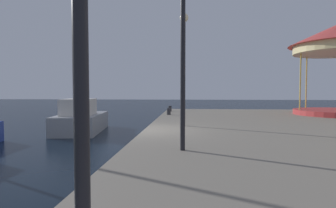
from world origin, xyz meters
The scene contains 6 objects.
ground_plane centered at (0.00, 0.00, 0.00)m, with size 120.00×120.00×0.00m, color black.
motorboat_grey centered at (-4.24, 4.38, 0.69)m, with size 2.72×4.73×1.84m.
lamp_post_mid_promenade centered at (1.54, -3.57, 3.91)m, with size 0.36×0.36×4.59m.
lamp_post_far_end centered at (1.48, 1.19, 3.95)m, with size 0.36×0.36×4.66m.
bollard_center centered at (0.46, 6.47, 1.00)m, with size 0.24×0.24×0.40m, color #2D2D33.
bollard_north centered at (0.35, 9.14, 1.00)m, with size 0.24×0.24×0.40m, color #2D2D33.
Camera 1 is at (1.69, -10.36, 2.27)m, focal length 29.54 mm.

